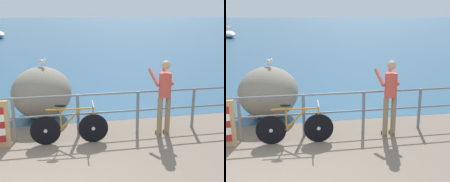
# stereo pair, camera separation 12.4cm
# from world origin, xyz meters

# --- Properties ---
(ground_plane) EXTENTS (120.00, 120.00, 0.10)m
(ground_plane) POSITION_xyz_m (0.00, 20.00, -0.05)
(ground_plane) COLOR #756656
(sea_surface) EXTENTS (120.00, 90.00, 0.01)m
(sea_surface) POSITION_xyz_m (0.00, 47.86, 0.00)
(sea_surface) COLOR #2D5675
(sea_surface) RESTS_ON ground_plane
(promenade_railing) EXTENTS (10.02, 0.07, 1.02)m
(promenade_railing) POSITION_xyz_m (-0.00, 2.01, 0.64)
(promenade_railing) COLOR slate
(promenade_railing) RESTS_ON ground_plane
(bicycle) EXTENTS (1.70, 0.48, 0.92)m
(bicycle) POSITION_xyz_m (0.50, 1.66, 0.39)
(bicycle) COLOR black
(bicycle) RESTS_ON ground_plane
(person_at_railing) EXTENTS (0.49, 0.65, 1.78)m
(person_at_railing) POSITION_xyz_m (2.68, 1.73, 0.99)
(person_at_railing) COLOR #8C7251
(person_at_railing) RESTS_ON ground_plane
(breakwater_boulder_main) EXTENTS (1.61, 1.67, 1.39)m
(breakwater_boulder_main) POSITION_xyz_m (-0.14, 3.51, 0.70)
(breakwater_boulder_main) COLOR gray
(breakwater_boulder_main) RESTS_ON ground
(seagull) EXTENTS (0.25, 0.31, 0.23)m
(seagull) POSITION_xyz_m (-0.08, 3.57, 1.53)
(seagull) COLOR gold
(seagull) RESTS_ON breakwater_boulder_main
(sailboat) EXTENTS (2.94, 4.56, 6.16)m
(sailboat) POSITION_xyz_m (-5.49, 28.35, 0.71)
(sailboat) COLOR white
(sailboat) RESTS_ON sea_surface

